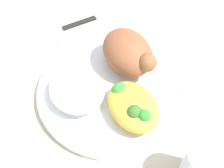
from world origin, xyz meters
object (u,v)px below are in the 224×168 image
(plate, at_px, (112,90))
(roasted_chicken, at_px, (128,53))
(mac_cheese_with_broccoli, at_px, (132,105))
(knife, at_px, (95,17))
(rice_pile, at_px, (77,89))
(fork, at_px, (90,31))
(water_glass, at_px, (202,167))

(plate, xyz_separation_m, roasted_chicken, (-0.04, 0.05, 0.04))
(mac_cheese_with_broccoli, distance_m, knife, 0.28)
(rice_pile, relative_size, knife, 0.57)
(plate, distance_m, mac_cheese_with_broccoli, 0.07)
(mac_cheese_with_broccoli, xyz_separation_m, fork, (-0.23, 0.02, -0.03))
(rice_pile, distance_m, fork, 0.19)
(fork, relative_size, water_glass, 1.67)
(roasted_chicken, xyz_separation_m, mac_cheese_with_broccoli, (0.10, -0.04, -0.02))
(water_glass, bearing_deg, plate, -168.13)
(plate, distance_m, fork, 0.17)
(knife, bearing_deg, mac_cheese_with_broccoli, -10.93)
(mac_cheese_with_broccoli, relative_size, fork, 0.76)
(fork, height_order, water_glass, water_glass)
(plate, height_order, rice_pile, rice_pile)
(rice_pile, xyz_separation_m, fork, (-0.16, 0.09, -0.03))
(mac_cheese_with_broccoli, bearing_deg, roasted_chicken, 155.42)
(roasted_chicken, relative_size, rice_pile, 1.14)
(fork, bearing_deg, roasted_chicken, 8.61)
(fork, bearing_deg, knife, 143.11)
(roasted_chicken, height_order, rice_pile, roasted_chicken)
(fork, bearing_deg, mac_cheese_with_broccoli, -5.93)
(plate, relative_size, rice_pile, 2.54)
(rice_pile, bearing_deg, water_glass, 26.11)
(roasted_chicken, bearing_deg, water_glass, -2.10)
(plate, xyz_separation_m, knife, (-0.21, 0.06, -0.01))
(rice_pile, xyz_separation_m, water_glass, (0.21, 0.10, 0.01))
(roasted_chicken, relative_size, knife, 0.64)
(water_glass, bearing_deg, fork, -178.20)
(mac_cheese_with_broccoli, height_order, fork, mac_cheese_with_broccoli)
(plate, height_order, roasted_chicken, roasted_chicken)
(water_glass, bearing_deg, mac_cheese_with_broccoli, -165.66)
(rice_pile, xyz_separation_m, mac_cheese_with_broccoli, (0.07, 0.07, 0.00))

